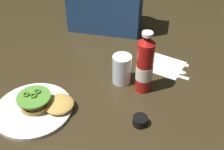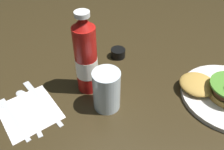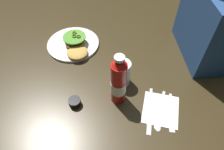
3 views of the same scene
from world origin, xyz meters
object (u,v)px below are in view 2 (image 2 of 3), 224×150
at_px(condiment_cup, 118,53).
at_px(ketchup_bottle, 86,58).
at_px(water_glass, 107,90).
at_px(burger_sandwich, 217,88).
at_px(napkin, 29,112).
at_px(fork_utensil, 11,114).
at_px(butter_knife, 39,98).
at_px(spoon_utensil, 26,104).

bearing_deg(condiment_cup, ketchup_bottle, 95.12).
height_order(ketchup_bottle, water_glass, ketchup_bottle).
bearing_deg(burger_sandwich, napkin, 42.18).
bearing_deg(fork_utensil, condiment_cup, -102.24).
bearing_deg(fork_utensil, napkin, -130.10).
relative_size(napkin, fork_utensil, 0.86).
xyz_separation_m(butter_knife, fork_utensil, (0.02, 0.08, -0.00)).
relative_size(water_glass, fork_utensil, 0.67).
bearing_deg(burger_sandwich, fork_utensil, 42.82).
distance_m(burger_sandwich, fork_utensil, 0.58).
distance_m(ketchup_bottle, condiment_cup, 0.21).
bearing_deg(ketchup_bottle, napkin, 67.76).
height_order(napkin, spoon_utensil, spoon_utensil).
bearing_deg(butter_knife, napkin, 105.58).
bearing_deg(water_glass, burger_sandwich, -137.91).
bearing_deg(condiment_cup, butter_knife, 77.66).
distance_m(ketchup_bottle, butter_knife, 0.18).
relative_size(burger_sandwich, spoon_utensil, 1.06).
bearing_deg(condiment_cup, spoon_utensil, 76.65).
relative_size(ketchup_bottle, spoon_utensil, 1.34).
bearing_deg(water_glass, condiment_cup, -63.11).
bearing_deg(napkin, water_glass, -137.68).
bearing_deg(water_glass, napkin, 42.32).
xyz_separation_m(condiment_cup, fork_utensil, (0.08, 0.39, -0.01)).
bearing_deg(butter_knife, fork_utensil, 78.09).
relative_size(water_glass, spoon_utensil, 0.65).
xyz_separation_m(burger_sandwich, spoon_utensil, (0.42, 0.35, -0.03)).
distance_m(ketchup_bottle, spoon_utensil, 0.22).
bearing_deg(ketchup_bottle, condiment_cup, -84.88).
distance_m(spoon_utensil, fork_utensil, 0.05).
bearing_deg(condiment_cup, napkin, 81.39).
bearing_deg(napkin, fork_utensil, 49.90).
relative_size(ketchup_bottle, water_glass, 2.07).
xyz_separation_m(napkin, butter_knife, (0.01, -0.05, 0.00)).
bearing_deg(butter_knife, burger_sandwich, -142.77).
bearing_deg(butter_knife, ketchup_bottle, -124.04).
relative_size(butter_knife, spoon_utensil, 1.17).
height_order(napkin, butter_knife, butter_knife).
height_order(water_glass, butter_knife, water_glass).
bearing_deg(water_glass, spoon_utensil, 35.57).
height_order(burger_sandwich, butter_knife, burger_sandwich).
xyz_separation_m(napkin, spoon_utensil, (0.03, -0.01, 0.00)).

